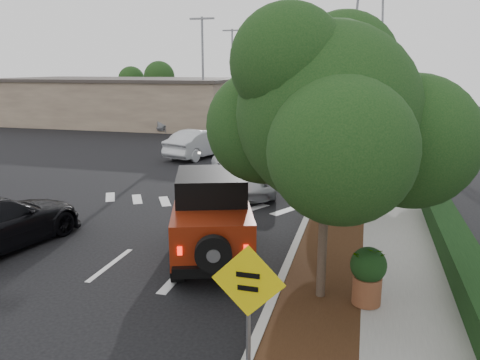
% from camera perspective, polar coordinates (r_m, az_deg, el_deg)
% --- Properties ---
extents(ground, '(120.00, 120.00, 0.00)m').
position_cam_1_polar(ground, '(13.14, -15.52, -9.93)').
color(ground, black).
rests_on(ground, ground).
extents(curb, '(0.20, 70.00, 0.15)m').
position_cam_1_polar(curb, '(22.93, 10.31, 0.59)').
color(curb, '#9E9B93').
rests_on(curb, ground).
extents(planting_strip, '(1.80, 70.00, 0.12)m').
position_cam_1_polar(planting_strip, '(22.88, 12.80, 0.41)').
color(planting_strip, black).
rests_on(planting_strip, ground).
extents(sidewalk, '(2.00, 70.00, 0.12)m').
position_cam_1_polar(sidewalk, '(22.89, 17.55, 0.12)').
color(sidewalk, gray).
rests_on(sidewalk, ground).
extents(hedge, '(0.80, 70.00, 0.80)m').
position_cam_1_polar(hedge, '(22.93, 21.10, 0.73)').
color(hedge, black).
rests_on(hedge, ground).
extents(commercial_building, '(22.00, 12.00, 4.00)m').
position_cam_1_polar(commercial_building, '(46.19, -14.10, 9.26)').
color(commercial_building, '#7C6756').
rests_on(commercial_building, ground).
extents(transmission_tower, '(7.00, 4.00, 28.00)m').
position_cam_1_polar(transmission_tower, '(58.52, 14.82, 8.07)').
color(transmission_tower, slate).
rests_on(transmission_tower, ground).
extents(street_tree_near, '(3.80, 3.80, 5.92)m').
position_cam_1_polar(street_tree_near, '(11.08, 9.72, -14.21)').
color(street_tree_near, black).
rests_on(street_tree_near, ground).
extents(street_tree_mid, '(3.20, 3.20, 5.32)m').
position_cam_1_polar(street_tree_mid, '(17.58, 11.96, -3.72)').
color(street_tree_mid, black).
rests_on(street_tree_mid, ground).
extents(street_tree_far, '(3.40, 3.40, 5.62)m').
position_cam_1_polar(street_tree_far, '(23.86, 12.90, 0.79)').
color(street_tree_far, black).
rests_on(street_tree_far, ground).
extents(light_pole_a, '(2.00, 0.22, 9.00)m').
position_cam_1_polar(light_pole_a, '(38.85, -4.41, 5.92)').
color(light_pole_a, slate).
rests_on(light_pole_a, ground).
extents(light_pole_b, '(2.00, 0.22, 9.00)m').
position_cam_1_polar(light_pole_b, '(50.51, -0.93, 7.71)').
color(light_pole_b, slate).
rests_on(light_pole_b, ground).
extents(red_jeep, '(3.27, 4.75, 2.32)m').
position_cam_1_polar(red_jeep, '(12.96, -3.49, -4.20)').
color(red_jeep, black).
rests_on(red_jeep, ground).
extents(silver_suv_ahead, '(4.17, 6.19, 1.57)m').
position_cam_1_polar(silver_suv_ahead, '(19.90, 0.16, 0.95)').
color(silver_suv_ahead, '#B0B2B8').
rests_on(silver_suv_ahead, ground).
extents(silver_sedan_oncoming, '(3.17, 5.19, 1.61)m').
position_cam_1_polar(silver_sedan_oncoming, '(27.58, -4.81, 4.48)').
color(silver_sedan_oncoming, '#B9BCC1').
rests_on(silver_sedan_oncoming, ground).
extents(parked_suv, '(4.37, 2.93, 1.38)m').
position_cam_1_polar(parked_suv, '(38.55, -7.09, 6.83)').
color(parked_suv, '#9D9FA4').
rests_on(parked_suv, ground).
extents(speed_hump_sign, '(1.15, 0.10, 2.45)m').
position_cam_1_polar(speed_hump_sign, '(7.32, 1.02, -14.37)').
color(speed_hump_sign, slate).
rests_on(speed_hump_sign, ground).
extents(terracotta_planter, '(0.77, 0.77, 1.35)m').
position_cam_1_polar(terracotta_planter, '(10.54, 15.36, -10.54)').
color(terracotta_planter, brown).
rests_on(terracotta_planter, ground).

